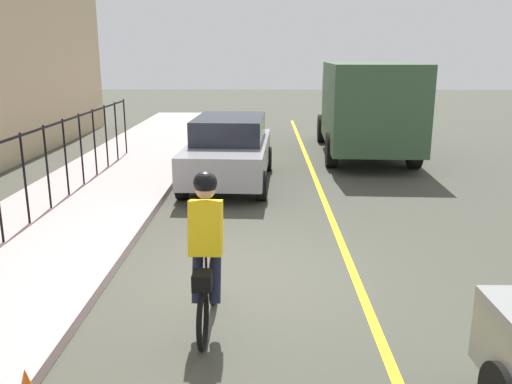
% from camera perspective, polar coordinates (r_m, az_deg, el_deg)
% --- Properties ---
extents(ground_plane, '(80.00, 80.00, 0.00)m').
position_cam_1_polar(ground_plane, '(7.52, -1.62, -9.23)').
color(ground_plane, '#44443A').
extents(lane_line_centre, '(36.00, 0.12, 0.01)m').
position_cam_1_polar(lane_line_centre, '(7.62, 10.64, -9.13)').
color(lane_line_centre, yellow).
rests_on(lane_line_centre, ground).
extents(cyclist_lead, '(1.71, 0.36, 1.83)m').
position_cam_1_polar(cyclist_lead, '(5.94, -5.32, -6.46)').
color(cyclist_lead, black).
rests_on(cyclist_lead, ground).
extents(parked_sedan_rear, '(4.48, 2.09, 1.58)m').
position_cam_1_polar(parked_sedan_rear, '(12.77, -2.88, 4.61)').
color(parked_sedan_rear, '#96949B').
rests_on(parked_sedan_rear, ground).
extents(box_truck_background, '(6.81, 2.77, 2.78)m').
position_cam_1_polar(box_truck_background, '(16.56, 11.64, 9.17)').
color(box_truck_background, '#355337').
rests_on(box_truck_background, ground).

